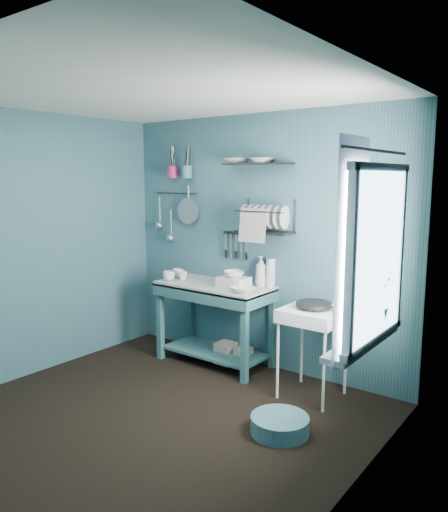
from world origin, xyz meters
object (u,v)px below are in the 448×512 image
Objects in this scene: potted_plant at (370,300)px; floor_basin at (280,425)px; storage_tin_large at (226,353)px; utensil_cup_teal at (187,172)px; storage_tin_small at (243,357)px; mug_left at (169,276)px; water_bottle at (271,273)px; work_counter at (215,324)px; mug_right at (178,273)px; colander at (188,211)px; mug_mid at (183,276)px; wash_tub at (234,282)px; frying_pan at (314,304)px; dish_rack at (265,216)px; utensil_cup_magenta at (172,172)px; soap_bottle at (261,271)px; hotplate_stand at (312,353)px.

floor_basin is at bearing -157.62° from potted_plant.
potted_plant is 2.08m from storage_tin_large.
utensil_cup_teal is 2.02m from storage_tin_small.
mug_left is 0.99m from storage_tin_large.
water_bottle is 0.64× the size of floor_basin.
work_counter is 9.53× the size of mug_right.
floor_basin is at bearing -43.49° from storage_tin_small.
colander is at bearing 120.52° from utensil_cup_teal.
water_bottle reaches higher than mug_mid.
work_counter is 4.19× the size of wash_tub.
mug_right is at bearing 165.24° from potted_plant.
frying_pan is (1.54, -0.06, -0.05)m from mug_mid.
mug_right is 0.98m from storage_tin_large.
wash_tub is 0.79m from storage_tin_small.
utensil_cup_teal reaches higher than storage_tin_small.
dish_rack is at bearing 150.69° from potted_plant.
floor_basin is (1.77, -0.84, -0.81)m from mug_right.
utensil_cup_magenta is 2.93m from floor_basin.
colander reaches higher than wash_tub.
hotplate_stand is (0.74, -0.32, -0.59)m from soap_bottle.
storage_tin_large is (-0.42, -0.17, -0.86)m from water_bottle.
storage_tin_large is at bearing -157.96° from water_bottle.
mug_left reaches higher than storage_tin_large.
storage_tin_small is at bearing 15.40° from work_counter.
storage_tin_large is at bearing 4.76° from mug_right.
water_bottle is at bearing 12.17° from mug_right.
utensil_cup_magenta reaches higher than water_bottle.
mug_left is 1.71m from hotplate_stand.
mug_right is at bearing -179.53° from work_counter.
colander is 0.61× the size of potted_plant.
wash_tub is at bearing -156.23° from dish_rack.
hotplate_stand is 2.81× the size of colander.
dish_rack is 2.50× the size of storage_tin_large.
floor_basin is at bearing -27.19° from utensil_cup_magenta.
water_bottle reaches higher than work_counter.
water_bottle is at bearing 2.01° from utensil_cup_teal.
utensil_cup_magenta is at bearing 140.76° from mug_right.
work_counter is 2.68× the size of floor_basin.
soap_bottle is at bearing 25.11° from storage_tin_large.
mug_mid is at bearing -162.72° from water_bottle.
mug_right reaches higher than floor_basin.
frying_pan is at bearing 1.39° from mug_left.
mug_mid is 0.77× the size of utensil_cup_magenta.
wash_tub reaches higher than mug_mid.
mug_left reaches higher than frying_pan.
soap_bottle is 1.00m from hotplate_stand.
dish_rack is (0.98, 0.29, 0.64)m from mug_left.
utensil_cup_magenta is 0.46m from colander.
floor_basin is at bearing -25.33° from mug_mid.
potted_plant reaches higher than wash_tub.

